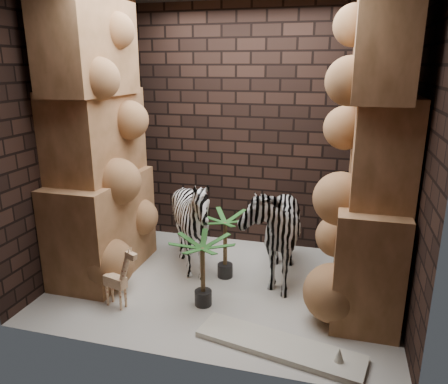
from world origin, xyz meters
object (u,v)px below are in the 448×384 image
(zebra_right, at_px, (272,220))
(zebra_left, at_px, (193,228))
(palm_front, at_px, (225,246))
(palm_back, at_px, (203,272))
(surfboard, at_px, (279,346))
(giraffe_toy, at_px, (115,274))

(zebra_right, relative_size, zebra_left, 1.15)
(palm_front, bearing_deg, zebra_left, 178.29)
(zebra_left, bearing_deg, palm_back, -51.56)
(palm_front, bearing_deg, palm_back, -95.11)
(zebra_left, bearing_deg, surfboard, -32.86)
(zebra_left, height_order, surfboard, zebra_left)
(zebra_left, xyz_separation_m, palm_front, (0.37, -0.01, -0.16))
(surfboard, bearing_deg, giraffe_toy, -176.96)
(zebra_left, bearing_deg, palm_front, 9.88)
(giraffe_toy, bearing_deg, surfboard, 7.61)
(zebra_right, bearing_deg, palm_back, -132.34)
(zebra_left, relative_size, palm_front, 1.58)
(zebra_left, relative_size, surfboard, 0.84)
(zebra_right, xyz_separation_m, surfboard, (0.28, -1.25, -0.65))
(palm_front, bearing_deg, giraffe_toy, -135.00)
(giraffe_toy, distance_m, surfboard, 1.68)
(zebra_right, relative_size, palm_front, 1.82)
(palm_back, distance_m, surfboard, 1.01)
(zebra_right, bearing_deg, giraffe_toy, -150.20)
(palm_back, bearing_deg, palm_front, 84.89)
(palm_front, bearing_deg, surfboard, -55.37)
(surfboard, bearing_deg, palm_back, 160.72)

